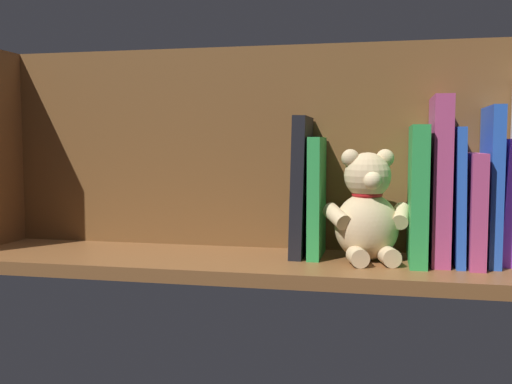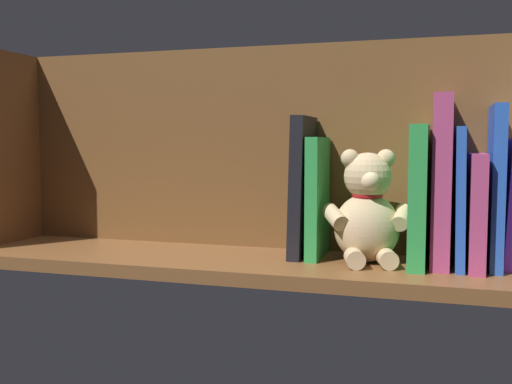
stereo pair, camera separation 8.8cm
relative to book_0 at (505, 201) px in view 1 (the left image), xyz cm
name	(u,v)px [view 1 (the left image)]	position (x,y,z in cm)	size (l,w,h in cm)	color
ground_plane	(256,264)	(39.60, 4.04, -10.93)	(104.86, 24.66, 2.20)	brown
shelf_back_panel	(268,148)	(39.60, -6.04, 8.35)	(104.86, 1.50, 36.37)	brown
book_0	(505,201)	(0.00, 0.00, 0.00)	(1.67, 9.78, 19.67)	purple
book_1	(491,186)	(2.37, 1.21, 2.55)	(1.87, 12.19, 24.76)	blue
book_2	(473,209)	(5.06, 2.14, -1.08)	(2.32, 14.06, 17.50)	#B23F72
book_3	(457,196)	(7.51, 1.72, 0.90)	(1.37, 13.22, 21.47)	blue
book_4	(439,180)	(10.21, 1.62, 3.35)	(2.83, 13.02, 26.36)	#B23F72
book_5	(418,194)	(13.54, 2.38, 1.07)	(2.64, 14.54, 21.81)	green
teddy_bear	(367,212)	(21.39, 2.85, -1.87)	(14.19, 13.37, 18.10)	#D1B284
book_6	(317,197)	(29.83, 0.81, 0.18)	(2.01, 11.39, 20.02)	green
book_7	(301,187)	(32.51, 0.72, 1.91)	(2.14, 11.21, 23.48)	black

